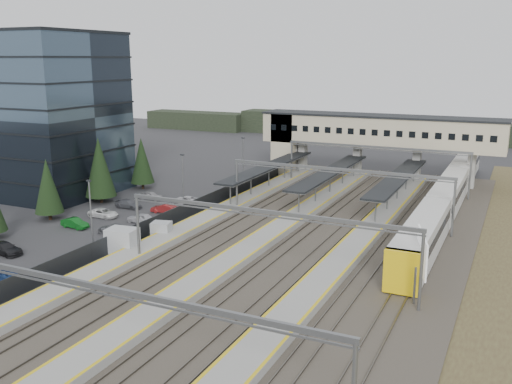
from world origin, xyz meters
The scene contains 15 objects.
ground centered at (0.00, 0.00, 0.00)m, with size 220.00×220.00×0.00m, color #2B2B2D.
office_building centered at (-36.00, 12.00, 12.19)m, with size 24.30×18.30×24.30m.
conifer_row centered at (-22.00, -3.86, 4.84)m, with size 4.42×49.82×9.50m.
car_park centered at (-13.49, -6.07, 0.61)m, with size 10.65×44.80×1.28m.
lampposts centered at (-8.00, 1.25, 4.34)m, with size 0.50×53.25×8.07m.
fence centered at (-6.50, 5.00, 1.00)m, with size 0.08×90.00×2.00m.
relay_cabin_near centered at (-5.49, -6.24, 1.31)m, with size 3.40×2.66×2.63m.
relay_cabin_far centered at (-4.46, -0.42, 0.97)m, with size 2.48×2.22×1.95m.
rail_corridor centered at (9.34, 5.00, 0.29)m, with size 34.00×90.00×0.92m.
canopies centered at (7.00, 27.00, 3.92)m, with size 23.10×30.00×3.28m.
footbridge centered at (7.70, 42.00, 7.93)m, with size 40.40×6.40×11.20m.
gantries centered at (12.00, 3.00, 6.00)m, with size 28.40×62.28×7.17m.
train centered at (24.00, 26.55, 2.23)m, with size 3.11×65.07×3.92m.
billboard centered at (25.38, -4.08, 3.74)m, with size 1.93×6.20×5.52m.
treeline_far centered at (23.81, 92.28, 2.95)m, with size 170.00×19.00×7.00m.
Camera 1 is at (32.35, -52.94, 20.38)m, focal length 40.00 mm.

